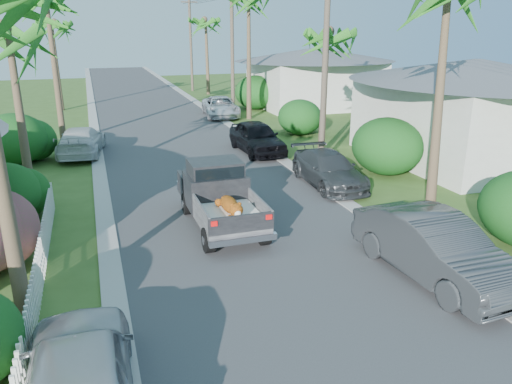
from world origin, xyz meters
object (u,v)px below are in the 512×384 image
object	(u,v)px
parked_car_rn	(435,248)
palm_l_d	(51,23)
parked_car_rm	(329,170)
parked_car_lf	(81,141)
pickup_truck	(218,193)
house_right_near	(471,114)
parked_car_ln	(79,379)
palm_r_d	(206,20)
parked_car_rd	(221,107)
palm_l_b	(7,30)
utility_pole_d	(191,43)
utility_pole_c	(232,50)
parked_car_rf	(257,138)
house_right_far	(314,80)
palm_r_b	(327,33)
utility_pole_b	(325,66)

from	to	relation	value
parked_car_rn	palm_l_d	xyz separation A→B (m)	(-10.17, 31.80, 5.61)
parked_car_rm	parked_car_lf	xyz separation A→B (m)	(-9.62, 8.54, 0.04)
pickup_truck	house_right_near	xyz separation A→B (m)	(13.67, 4.24, 1.21)
parked_car_ln	palm_r_d	bearing A→B (deg)	-105.70
parked_car_rd	palm_l_d	bearing A→B (deg)	155.83
palm_l_b	utility_pole_d	xyz separation A→B (m)	(12.40, 31.00, -1.55)
parked_car_rm	utility_pole_c	distance (m)	18.22
parked_car_rf	house_right_far	size ratio (longest dim) A/B	0.52
parked_car_rn	palm_l_d	distance (m)	33.85
parked_car_rn	house_right_far	distance (m)	29.35
pickup_truck	house_right_far	distance (m)	26.13
palm_r_b	house_right_near	xyz separation A→B (m)	(6.40, -3.00, -3.73)
parked_car_rf	utility_pole_c	bearing A→B (deg)	78.48
parked_car_rn	parked_car_rf	distance (m)	14.25
palm_l_b	house_right_far	size ratio (longest dim) A/B	0.82
parked_car_rd	palm_l_b	xyz separation A→B (m)	(-11.33, -15.50, 5.45)
palm_r_d	utility_pole_b	bearing A→B (deg)	-91.91
pickup_truck	parked_car_rf	xyz separation A→B (m)	(4.27, 8.70, -0.21)
pickup_truck	palm_l_d	size ratio (longest dim) A/B	0.66
parked_car_rn	house_right_near	world-z (taller)	house_right_near
utility_pole_d	parked_car_lf	bearing A→B (deg)	-113.64
palm_r_b	palm_l_d	bearing A→B (deg)	124.59
parked_car_rm	parked_car_rd	bearing A→B (deg)	91.80
parked_car_ln	house_right_near	size ratio (longest dim) A/B	0.51
palm_l_b	house_right_near	distance (m)	20.19
utility_pole_c	utility_pole_d	size ratio (longest dim) A/B	1.00
parked_car_rd	house_right_far	xyz separation A→B (m)	(8.47, 2.50, 1.43)
parked_car_ln	palm_r_d	world-z (taller)	palm_r_d
parked_car_rf	palm_r_d	xyz separation A→B (m)	(2.90, 23.54, 5.94)
palm_r_b	palm_r_d	size ratio (longest dim) A/B	0.90
parked_car_rf	house_right_far	xyz separation A→B (m)	(9.40, 13.54, 1.32)
palm_r_b	utility_pole_c	size ratio (longest dim) A/B	0.80
parked_car_rm	utility_pole_c	world-z (taller)	utility_pole_c
parked_car_rn	parked_car_rm	bearing A→B (deg)	78.81
parked_car_ln	palm_l_d	xyz separation A→B (m)	(-1.50, 34.13, 5.66)
parked_car_rm	parked_car_rn	bearing A→B (deg)	-95.25
parked_car_rf	palm_l_d	distance (m)	21.01
parked_car_lf	utility_pole_b	world-z (taller)	utility_pole_b
palm_l_d	utility_pole_b	bearing A→B (deg)	-60.05
parked_car_rf	palm_r_b	world-z (taller)	palm_r_b
parked_car_lf	palm_r_d	distance (m)	24.88
palm_r_d	parked_car_rm	bearing A→B (deg)	-93.61
palm_r_b	utility_pole_b	bearing A→B (deg)	-116.57
utility_pole_d	palm_r_d	bearing A→B (deg)	-73.30
utility_pole_c	utility_pole_d	world-z (taller)	same
palm_l_d	palm_l_b	bearing A→B (deg)	-90.78
parked_car_rn	house_right_far	size ratio (longest dim) A/B	0.56
parked_car_rm	house_right_far	xyz separation A→B (m)	(8.38, 19.76, 1.45)
palm_l_d	utility_pole_c	bearing A→B (deg)	-26.38
parked_car_lf	utility_pole_d	size ratio (longest dim) A/B	0.55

